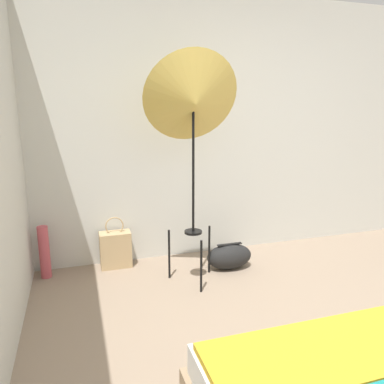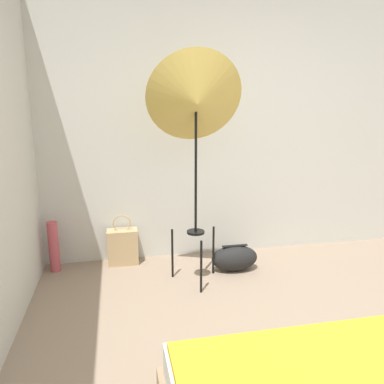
# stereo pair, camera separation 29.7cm
# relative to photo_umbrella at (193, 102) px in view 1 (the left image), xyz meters

# --- Properties ---
(wall_back) EXTENTS (8.00, 0.05, 2.60)m
(wall_back) POSITION_rel_photo_umbrella_xyz_m (0.40, 0.65, -0.26)
(wall_back) COLOR beige
(wall_back) RESTS_ON ground_plane
(photo_umbrella) EXTENTS (0.81, 0.48, 1.98)m
(photo_umbrella) POSITION_rel_photo_umbrella_xyz_m (0.00, 0.00, 0.00)
(photo_umbrella) COLOR black
(photo_umbrella) RESTS_ON ground_plane
(tote_bag) EXTENTS (0.30, 0.16, 0.50)m
(tote_bag) POSITION_rel_photo_umbrella_xyz_m (-0.63, 0.51, -1.38)
(tote_bag) COLOR tan
(tote_bag) RESTS_ON ground_plane
(duffel_bag) EXTENTS (0.45, 0.24, 0.25)m
(duffel_bag) POSITION_rel_photo_umbrella_xyz_m (0.41, 0.14, -1.44)
(duffel_bag) COLOR black
(duffel_bag) RESTS_ON ground_plane
(paper_roll) EXTENTS (0.09, 0.09, 0.49)m
(paper_roll) POSITION_rel_photo_umbrella_xyz_m (-1.27, 0.47, -1.32)
(paper_roll) COLOR #BC4C56
(paper_roll) RESTS_ON ground_plane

